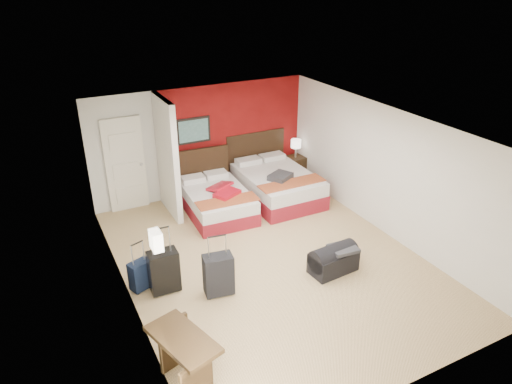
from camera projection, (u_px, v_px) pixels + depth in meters
ground at (271, 260)px, 8.46m from camera, size 6.50×6.50×0.00m
room_walls at (166, 183)px, 8.47m from camera, size 5.02×6.52×2.50m
red_accent_panel at (232, 137)px, 10.82m from camera, size 3.50×0.04×2.50m
partition_wall at (167, 158)px, 9.60m from camera, size 0.12×1.20×2.50m
entry_door at (125, 165)px, 9.86m from camera, size 0.82×0.06×2.05m
bed_left at (218, 203)px, 9.94m from camera, size 1.34×1.84×0.53m
bed_right at (277, 186)px, 10.60m from camera, size 1.46×2.07×0.62m
red_suitcase_open at (223, 190)px, 9.77m from camera, size 0.78×0.87×0.09m
jacket_bundle at (280, 177)px, 10.16m from camera, size 0.61×0.57×0.12m
nightstand at (295, 168)px, 11.59m from camera, size 0.46×0.46×0.59m
table_lamp at (296, 148)px, 11.36m from camera, size 0.26×0.26×0.44m
suitcase_black at (164, 273)px, 7.51m from camera, size 0.48×0.31×0.71m
suitcase_charcoal at (219, 276)px, 7.45m from camera, size 0.50×0.35×0.68m
suitcase_navy at (141, 276)px, 7.60m from camera, size 0.40×0.32×0.49m
duffel_bag at (333, 261)px, 8.07m from camera, size 0.85×0.50×0.42m
jacket_draped at (343, 248)px, 7.99m from camera, size 0.49×0.42×0.06m
desk at (185, 363)px, 5.72m from camera, size 0.74×1.08×0.82m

